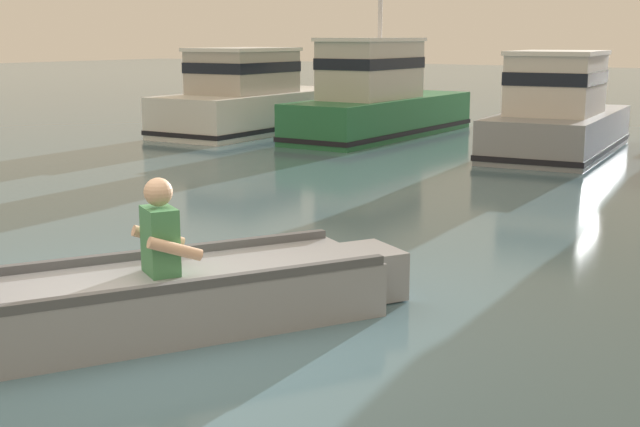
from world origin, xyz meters
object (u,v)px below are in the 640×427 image
Objects in this scene: rowboat_with_person at (189,293)px; moored_boat_green at (378,101)px; moored_boat_white at (253,101)px; moored_boat_grey at (558,116)px.

moored_boat_green reaches higher than rowboat_with_person.
moored_boat_white is at bearing 127.14° from rowboat_with_person.
moored_boat_grey is (-1.07, 11.40, 0.47)m from rowboat_with_person.
moored_boat_grey is (4.33, -0.49, -0.09)m from moored_boat_green.
moored_boat_grey is at bearing -6.51° from moored_boat_green.
rowboat_with_person is at bearing -84.62° from moored_boat_grey.
moored_boat_green is at bearing 173.49° from moored_boat_grey.
moored_boat_white reaches higher than rowboat_with_person.
rowboat_with_person is 11.46m from moored_boat_grey.
moored_boat_white is 0.97× the size of moored_boat_green.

